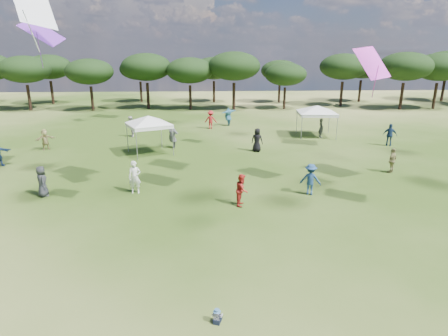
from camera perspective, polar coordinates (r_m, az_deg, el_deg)
The scene contains 5 objects.
tree_line at distance 53.93m, azimuth 0.31°, elevation 15.09°, with size 108.78×17.63×7.77m.
tent_left at distance 28.41m, azimuth -11.44°, elevation 7.58°, with size 5.34×5.34×3.18m.
tent_right at distance 35.06m, azimuth 14.02°, elevation 9.03°, with size 6.52×6.52×3.10m.
toddler at distance 11.29m, azimuth -1.05°, elevation -21.70°, with size 0.34×0.37×0.46m.
festival_crowd at distance 29.86m, azimuth -5.00°, elevation 4.65°, with size 30.49×23.09×1.90m.
Camera 1 is at (-0.81, -6.40, 7.27)m, focal length 30.00 mm.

